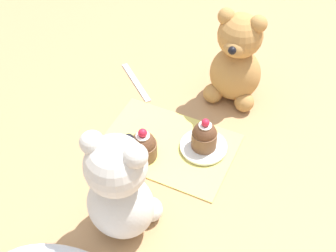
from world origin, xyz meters
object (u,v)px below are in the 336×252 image
(teddy_bear_cream, at_px, (120,189))
(saucer_plate, at_px, (204,146))
(teddy_bear_tan, at_px, (236,61))
(teaspoon, at_px, (136,82))
(cupcake_near_cream_bear, at_px, (143,146))
(cupcake_near_tan_bear, at_px, (204,136))

(teddy_bear_cream, distance_m, saucer_plate, 0.23)
(teddy_bear_tan, xyz_separation_m, teaspoon, (0.20, 0.05, -0.09))
(teaspoon, bearing_deg, teddy_bear_tan, 52.84)
(cupcake_near_cream_bear, xyz_separation_m, teaspoon, (0.11, -0.18, -0.03))
(cupcake_near_cream_bear, relative_size, cupcake_near_tan_bear, 0.97)
(saucer_plate, bearing_deg, teaspoon, -29.21)
(saucer_plate, distance_m, cupcake_near_tan_bear, 0.03)
(teddy_bear_cream, relative_size, teaspoon, 1.58)
(teddy_bear_tan, distance_m, cupcake_near_tan_bear, 0.17)
(teddy_bear_tan, bearing_deg, cupcake_near_tan_bear, -91.57)
(cupcake_near_cream_bear, bearing_deg, saucer_plate, -145.75)
(cupcake_near_cream_bear, bearing_deg, teddy_bear_tan, -112.04)
(saucer_plate, bearing_deg, teddy_bear_cream, 74.64)
(teddy_bear_tan, height_order, saucer_plate, teddy_bear_tan)
(cupcake_near_tan_bear, bearing_deg, teddy_bear_tan, -89.37)
(cupcake_near_tan_bear, xyz_separation_m, teaspoon, (0.20, -0.11, -0.04))
(teddy_bear_cream, relative_size, teddy_bear_tan, 1.05)
(teddy_bear_cream, distance_m, cupcake_near_tan_bear, 0.22)
(teddy_bear_tan, height_order, cupcake_near_tan_bear, teddy_bear_tan)
(teddy_bear_cream, distance_m, teaspoon, 0.37)
(teaspoon, bearing_deg, cupcake_near_tan_bear, 10.11)
(cupcake_near_tan_bear, relative_size, teaspoon, 0.52)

